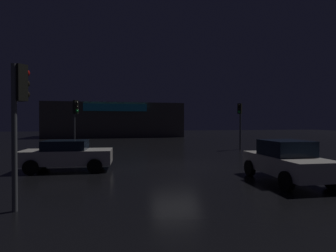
{
  "coord_description": "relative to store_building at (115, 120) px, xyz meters",
  "views": [
    {
      "loc": [
        -3.4,
        -13.84,
        2.3
      ],
      "look_at": [
        0.08,
        2.35,
        2.09
      ],
      "focal_mm": 28.26,
      "sensor_mm": 36.0,
      "label": 1
    }
  ],
  "objects": [
    {
      "name": "traffic_signal_opposite",
      "position": [
        -3.01,
        -37.44,
        0.09
      ],
      "size": [
        0.42,
        0.42,
        3.82
      ],
      "color": "#595B60",
      "rests_on": "ground"
    },
    {
      "name": "ground_plane",
      "position": [
        2.76,
        -31.18,
        -2.69
      ],
      "size": [
        120.0,
        120.0,
        0.0
      ],
      "primitive_type": "plane",
      "color": "black"
    },
    {
      "name": "traffic_signal_cross_left",
      "position": [
        -3.22,
        -24.5,
        0.34
      ],
      "size": [
        0.42,
        0.43,
        3.95
      ],
      "color": "#595B60",
      "rests_on": "ground"
    },
    {
      "name": "car_near",
      "position": [
        6.04,
        -35.91,
        -1.88
      ],
      "size": [
        2.1,
        4.05,
        1.61
      ],
      "color": "silver",
      "rests_on": "ground"
    },
    {
      "name": "store_building",
      "position": [
        0.0,
        0.0,
        0.0
      ],
      "size": [
        21.13,
        10.19,
        5.37
      ],
      "color": "#4C4742",
      "rests_on": "ground"
    },
    {
      "name": "car_far",
      "position": [
        -2.71,
        -31.69,
        -1.93
      ],
      "size": [
        4.23,
        2.13,
        1.45
      ],
      "color": "silver",
      "rests_on": "ground"
    },
    {
      "name": "traffic_signal_cross_right",
      "position": [
        10.05,
        -24.38,
        0.05
      ],
      "size": [
        0.42,
        0.42,
        3.92
      ],
      "color": "#595B60",
      "rests_on": "ground"
    }
  ]
}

